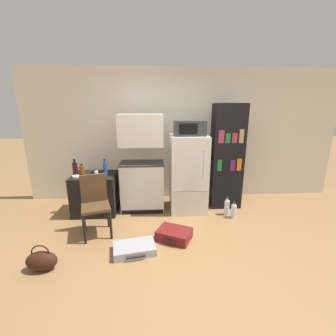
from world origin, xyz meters
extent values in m
plane|color=olive|center=(0.00, 0.00, 0.00)|extent=(24.00, 24.00, 0.00)
cube|color=silver|center=(0.20, 2.00, 1.32)|extent=(6.40, 0.10, 2.64)
cube|color=black|center=(-1.49, 1.28, 0.36)|extent=(0.76, 0.63, 0.72)
cube|color=silver|center=(-0.64, 1.36, 0.44)|extent=(0.78, 0.48, 0.88)
cube|color=#333338|center=(-0.64, 1.36, 0.90)|extent=(0.80, 0.49, 0.03)
cube|color=silver|center=(-0.64, 1.36, 1.49)|extent=(0.78, 0.41, 0.56)
cube|color=black|center=(-0.64, 1.12, 0.04)|extent=(0.75, 0.01, 0.08)
cube|color=silver|center=(0.20, 1.29, 0.70)|extent=(0.66, 0.61, 1.41)
cube|color=gray|center=(0.20, 0.98, 0.48)|extent=(0.63, 0.01, 0.01)
cylinder|color=silver|center=(0.42, 0.97, 0.96)|extent=(0.02, 0.02, 0.49)
cube|color=#333333|center=(0.20, 1.29, 1.53)|extent=(0.53, 0.41, 0.26)
cube|color=black|center=(0.16, 1.08, 1.53)|extent=(0.31, 0.01, 0.18)
cube|color=black|center=(0.95, 1.42, 0.98)|extent=(0.57, 0.35, 1.95)
cube|color=#1E7033|center=(0.77, 1.24, 0.86)|extent=(0.08, 0.01, 0.21)
cube|color=black|center=(0.89, 1.24, 0.85)|extent=(0.10, 0.01, 0.17)
cube|color=#661E75|center=(1.01, 1.24, 0.86)|extent=(0.09, 0.01, 0.19)
cube|color=orange|center=(1.13, 1.24, 0.87)|extent=(0.08, 0.01, 0.22)
cube|color=#A33351|center=(0.77, 1.24, 1.38)|extent=(0.10, 0.01, 0.23)
cube|color=#1E7033|center=(0.89, 1.24, 1.36)|extent=(0.09, 0.01, 0.17)
cube|color=#A33351|center=(1.01, 1.24, 1.36)|extent=(0.09, 0.01, 0.17)
cube|color=tan|center=(1.13, 1.24, 1.39)|extent=(0.08, 0.01, 0.24)
cylinder|color=black|center=(-1.80, 1.25, 0.83)|extent=(0.09, 0.09, 0.23)
cylinder|color=black|center=(-1.80, 1.25, 0.97)|extent=(0.04, 0.04, 0.04)
cylinder|color=black|center=(-1.80, 1.25, 1.00)|extent=(0.05, 0.05, 0.02)
cylinder|color=white|center=(-1.41, 1.11, 0.77)|extent=(0.07, 0.07, 0.11)
cylinder|color=white|center=(-1.41, 1.11, 0.84)|extent=(0.03, 0.03, 0.02)
cylinder|color=black|center=(-1.41, 1.11, 0.86)|extent=(0.03, 0.03, 0.01)
cylinder|color=#1E47A3|center=(-1.27, 1.17, 0.84)|extent=(0.07, 0.07, 0.24)
cylinder|color=#1E47A3|center=(-1.27, 1.17, 0.98)|extent=(0.03, 0.03, 0.04)
cylinder|color=black|center=(-1.27, 1.17, 1.01)|extent=(0.04, 0.04, 0.02)
cylinder|color=brown|center=(-1.70, 1.28, 0.80)|extent=(0.09, 0.09, 0.16)
cylinder|color=brown|center=(-1.70, 1.28, 0.89)|extent=(0.04, 0.04, 0.03)
cylinder|color=black|center=(-1.70, 1.28, 0.91)|extent=(0.05, 0.05, 0.02)
cylinder|color=silver|center=(-1.76, 1.12, 0.73)|extent=(0.12, 0.12, 0.03)
cylinder|color=black|center=(-1.41, 0.24, 0.22)|extent=(0.04, 0.04, 0.44)
cylinder|color=black|center=(-1.06, 0.35, 0.22)|extent=(0.04, 0.04, 0.44)
cylinder|color=black|center=(-1.51, 0.59, 0.22)|extent=(0.04, 0.04, 0.44)
cylinder|color=black|center=(-1.17, 0.70, 0.22)|extent=(0.04, 0.04, 0.44)
cube|color=#4C331E|center=(-1.29, 0.47, 0.46)|extent=(0.50, 0.50, 0.04)
cube|color=#4C331E|center=(-1.34, 0.64, 0.69)|extent=(0.38, 0.16, 0.43)
cube|color=maroon|center=(-0.14, 0.29, 0.08)|extent=(0.58, 0.52, 0.15)
cylinder|color=black|center=(-0.22, 0.11, 0.08)|extent=(0.20, 0.11, 0.02)
cube|color=#99999E|center=(-0.69, 0.01, 0.05)|extent=(0.60, 0.44, 0.11)
cylinder|color=black|center=(-0.66, -0.18, 0.05)|extent=(0.25, 0.07, 0.02)
ellipsoid|color=#33190F|center=(-1.76, -0.27, 0.12)|extent=(0.36, 0.20, 0.24)
torus|color=#33190F|center=(-1.76, -0.27, 0.23)|extent=(0.21, 0.02, 0.21)
cylinder|color=silver|center=(0.87, 1.01, 0.14)|extent=(0.09, 0.09, 0.27)
cylinder|color=silver|center=(0.87, 1.01, 0.30)|extent=(0.04, 0.04, 0.05)
cylinder|color=black|center=(0.87, 1.01, 0.33)|extent=(0.05, 0.05, 0.03)
cylinder|color=silver|center=(0.96, 0.90, 0.12)|extent=(0.09, 0.09, 0.23)
cylinder|color=silver|center=(0.96, 0.90, 0.25)|extent=(0.04, 0.04, 0.04)
cylinder|color=black|center=(0.96, 0.90, 0.29)|extent=(0.05, 0.05, 0.02)
camera|label=1|loc=(-0.40, -2.63, 1.87)|focal=24.00mm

